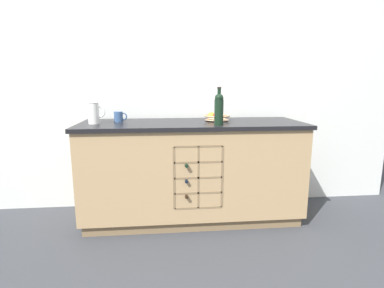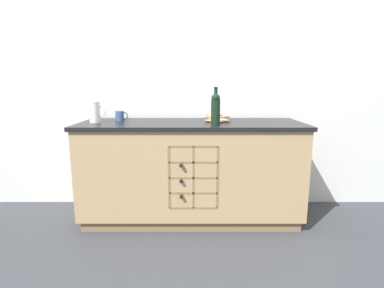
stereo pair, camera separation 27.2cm
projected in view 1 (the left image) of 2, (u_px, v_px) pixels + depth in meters
The scene contains 7 objects.
ground_plane at pixel (192, 217), 2.86m from camera, with size 14.00×14.00×0.00m, color #383A3F.
back_wall at pixel (188, 81), 3.00m from camera, with size 4.40×0.06×2.55m, color silver.
kitchen_island at pixel (192, 170), 2.77m from camera, with size 1.99×0.72×0.91m.
fruit_bowl at pixel (216, 117), 2.77m from camera, with size 0.24×0.24×0.08m.
white_pitcher at pixel (94, 113), 2.55m from camera, with size 0.15×0.10×0.18m.
ceramic_mug at pixel (119, 117), 2.68m from camera, with size 0.12×0.08×0.09m.
standing_wine_bottle at pixel (219, 108), 2.46m from camera, with size 0.08×0.08×0.31m.
Camera 1 is at (-0.26, -2.66, 1.24)m, focal length 28.00 mm.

